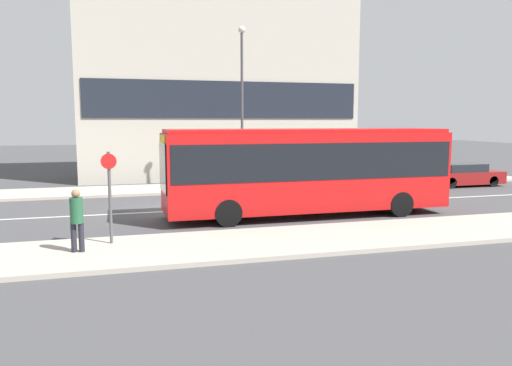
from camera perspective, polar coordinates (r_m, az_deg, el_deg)
ground_plane at (r=20.55m, az=-9.33°, el=-3.20°), size 120.00×120.00×0.00m
sidewalk_near at (r=14.48m, az=-6.51°, el=-7.27°), size 44.00×3.50×0.13m
sidewalk_far at (r=26.68m, az=-10.85°, el=-0.72°), size 44.00×3.50×0.13m
lane_centerline at (r=20.55m, az=-9.33°, el=-3.19°), size 41.80×0.16×0.01m
apartment_block_left_tower at (r=33.86m, az=-4.58°, el=16.03°), size 17.32×6.50×17.81m
city_bus at (r=19.22m, az=5.86°, el=1.93°), size 10.95×2.63×3.34m
parked_car_0 at (r=27.46m, az=13.94°, el=0.58°), size 4.13×1.90×1.29m
parked_car_1 at (r=30.33m, az=22.56°, el=0.83°), size 4.39×1.70×1.27m
pedestrian_near_stop at (r=14.24m, az=-19.81°, el=-3.63°), size 0.35×0.34×1.71m
bus_stop_sign at (r=14.84m, az=-16.38°, el=-0.80°), size 0.44×0.12×2.65m
street_lamp at (r=25.89m, az=-1.61°, el=10.24°), size 0.36×0.36×8.25m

